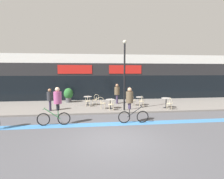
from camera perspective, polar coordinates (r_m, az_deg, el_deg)
ground_plane at (r=7.82m, az=0.54°, el=-16.14°), size 120.00×120.00×0.00m
sidewalk_slab at (r=14.75m, az=-3.08°, el=-5.30°), size 40.00×5.50×0.12m
storefront_facade at (r=19.17m, az=-4.04°, el=4.03°), size 40.00×4.06×4.60m
bike_lane_stripe at (r=9.94m, az=-1.16°, el=-11.23°), size 36.00×0.70×0.01m
bistro_table_0 at (r=14.71m, az=-7.91°, el=-3.07°), size 0.68×0.68×0.73m
bistro_table_1 at (r=13.22m, az=-0.58°, el=-4.11°), size 0.68×0.68×0.71m
bistro_table_2 at (r=14.68m, az=8.98°, el=-3.21°), size 0.61×0.61×0.71m
bistro_table_3 at (r=14.11m, az=17.25°, el=-3.55°), size 0.73×0.73×0.77m
cafe_chair_0_near at (r=14.10m, az=-7.96°, el=-3.49°), size 0.41×0.58×0.90m
cafe_chair_0_side at (r=14.72m, az=-5.47°, el=-3.06°), size 0.57×0.40×0.90m
cafe_chair_1_near at (r=12.61m, az=-0.24°, el=-4.56°), size 0.43×0.59×0.90m
cafe_chair_1_side at (r=13.17m, az=-3.29°, el=-4.11°), size 0.60×0.44×0.90m
cafe_chair_2_near at (r=14.09m, az=9.63°, el=-3.52°), size 0.45×0.60×0.90m
cafe_chair_2_side at (r=14.52m, az=6.61°, el=-3.20°), size 0.59×0.44×0.90m
cafe_chair_3_near at (r=13.55m, az=18.30°, el=-4.12°), size 0.42×0.59×0.90m
planter_pot at (r=16.38m, az=-14.03°, el=-1.58°), size 0.83×0.83×1.30m
lamp_post at (r=12.51m, az=4.11°, el=6.30°), size 0.26×0.26×4.99m
cyclist_0 at (r=9.95m, az=6.14°, el=-4.46°), size 1.76×0.48×2.04m
cyclist_1 at (r=9.96m, az=-17.67°, el=-4.45°), size 1.78×0.49×2.09m
pedestrian_near_end at (r=13.25m, az=-19.62°, el=-2.52°), size 0.44×0.44×1.59m
pedestrian_far_end at (r=15.25m, az=1.64°, el=-0.80°), size 0.48×0.48×1.72m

